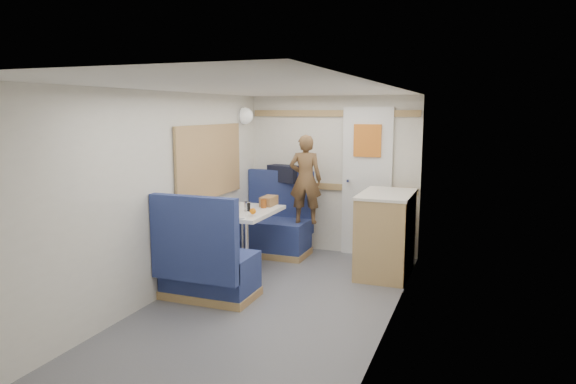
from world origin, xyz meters
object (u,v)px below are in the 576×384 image
at_px(dinette_table, 245,224).
at_px(person, 305,179).
at_px(tumbler_right, 247,206).
at_px(orange_fruit, 253,211).
at_px(bread_loaf, 269,201).
at_px(pepper_grinder, 249,207).
at_px(bench_near, 207,269).
at_px(beer_glass, 264,204).
at_px(cheese_block, 231,212).
at_px(galley_counter, 386,233).
at_px(duffel_bag, 285,174).
at_px(bench_far, 275,231).
at_px(tray, 234,215).
at_px(dome_light, 245,116).
at_px(wine_glass, 232,202).
at_px(tumbler_left, 221,208).

relative_size(dinette_table, person, 0.85).
bearing_deg(tumbler_right, orange_fruit, -53.20).
bearing_deg(bread_loaf, pepper_grinder, -99.85).
height_order(person, orange_fruit, person).
height_order(bench_near, pepper_grinder, bench_near).
distance_m(tumbler_right, beer_glass, 0.25).
bearing_deg(pepper_grinder, cheese_block, -105.38).
distance_m(dinette_table, galley_counter, 1.57).
relative_size(tumbler_right, pepper_grinder, 1.11).
xyz_separation_m(bench_near, duffel_bag, (0.04, 1.98, 0.71)).
height_order(orange_fruit, pepper_grinder, pepper_grinder).
height_order(bench_far, bread_loaf, bench_far).
xyz_separation_m(galley_counter, tray, (-1.44, -0.87, 0.26)).
xyz_separation_m(dome_light, galley_counter, (1.86, -0.30, -1.28)).
bearing_deg(dome_light, wine_glass, -72.10).
height_order(tumbler_left, bread_loaf, bread_loaf).
bearing_deg(cheese_block, tumbler_left, 148.64).
bearing_deg(galley_counter, person, 166.68).
distance_m(duffel_bag, tumbler_left, 1.36).
height_order(person, tray, person).
bearing_deg(tray, dome_light, 109.66).
bearing_deg(beer_glass, bench_near, -97.15).
height_order(dome_light, duffel_bag, dome_light).
relative_size(bench_near, duffel_bag, 2.37).
height_order(duffel_bag, orange_fruit, duffel_bag).
bearing_deg(cheese_block, duffel_bag, 87.57).
distance_m(galley_counter, orange_fruit, 1.52).
xyz_separation_m(bench_near, dome_light, (-0.39, 1.71, 1.45)).
height_order(dinette_table, bench_near, bench_near).
distance_m(galley_counter, bread_loaf, 1.38).
height_order(bench_near, dome_light, dome_light).
bearing_deg(tumbler_left, tumbler_right, 35.96).
xyz_separation_m(orange_fruit, beer_glass, (-0.08, 0.46, -0.00)).
xyz_separation_m(duffel_bag, tumbler_left, (-0.24, -1.32, -0.23)).
relative_size(dinette_table, cheese_block, 9.45).
bearing_deg(person, pepper_grinder, 55.62).
bearing_deg(duffel_bag, orange_fruit, -63.46).
xyz_separation_m(dome_light, beer_glass, (0.52, -0.64, -0.98)).
height_order(bench_near, tray, bench_near).
height_order(tumbler_right, pepper_grinder, tumbler_right).
relative_size(wine_glass, beer_glass, 1.67).
bearing_deg(orange_fruit, pepper_grinder, 124.76).
xyz_separation_m(bench_far, pepper_grinder, (0.06, -0.89, 0.47)).
bearing_deg(cheese_block, beer_glass, 73.67).
bearing_deg(dinette_table, beer_glass, 57.33).
distance_m(dinette_table, tumbler_left, 0.35).
bearing_deg(tumbler_right, bench_near, -92.90).
xyz_separation_m(galley_counter, orange_fruit, (-1.26, -0.80, 0.31)).
xyz_separation_m(dome_light, wine_glass, (0.34, -1.04, -0.91)).
relative_size(bench_far, person, 0.97).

